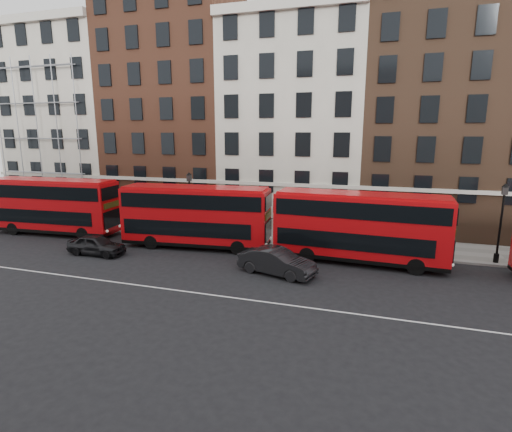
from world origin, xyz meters
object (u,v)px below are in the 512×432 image
(bus_a, at_px, (53,205))
(bus_c, at_px, (359,226))
(bus_b, at_px, (195,215))
(car_rear, at_px, (97,245))
(car_front, at_px, (277,262))

(bus_a, bearing_deg, bus_c, -3.82)
(bus_b, bearing_deg, bus_a, 174.53)
(bus_b, distance_m, car_rear, 7.37)
(car_rear, bearing_deg, bus_b, -57.80)
(bus_b, relative_size, car_front, 2.32)
(bus_c, height_order, car_front, bus_c)
(bus_b, xyz_separation_m, bus_c, (12.03, 0.01, 0.03))
(bus_a, height_order, car_rear, bus_a)
(bus_a, relative_size, bus_c, 1.01)
(bus_c, bearing_deg, bus_b, -177.29)
(bus_a, distance_m, bus_c, 25.50)
(bus_a, relative_size, car_rear, 2.72)
(bus_b, height_order, car_front, bus_b)
(bus_c, xyz_separation_m, car_rear, (-18.05, -3.86, -1.83))
(bus_a, bearing_deg, bus_b, -3.83)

